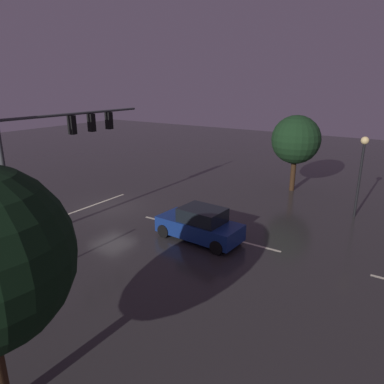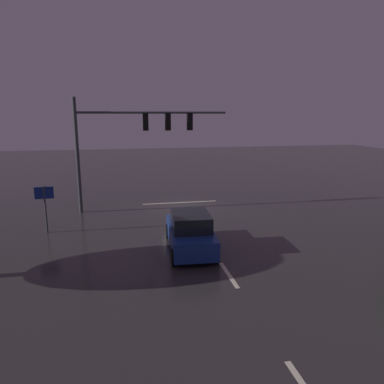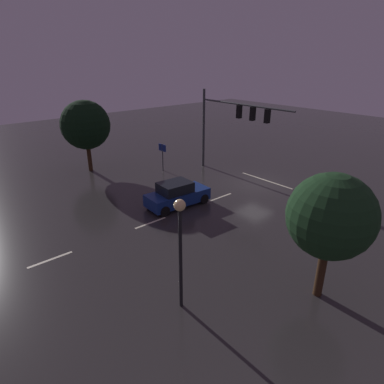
{
  "view_description": "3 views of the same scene",
  "coord_description": "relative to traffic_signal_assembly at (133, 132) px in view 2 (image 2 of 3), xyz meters",
  "views": [
    {
      "loc": [
        14.85,
        15.87,
        7.57
      ],
      "look_at": [
        0.34,
        6.35,
        2.21
      ],
      "focal_mm": 33.32,
      "sensor_mm": 36.0,
      "label": 1
    },
    {
      "loc": [
        3.76,
        21.96,
        5.9
      ],
      "look_at": [
        0.8,
        6.97,
        2.55
      ],
      "focal_mm": 33.66,
      "sensor_mm": 36.0,
      "label": 2
    },
    {
      "loc": [
        -15.11,
        19.7,
        9.39
      ],
      "look_at": [
        -1.02,
        7.56,
        1.69
      ],
      "focal_mm": 30.83,
      "sensor_mm": 36.0,
      "label": 3
    }
  ],
  "objects": [
    {
      "name": "ground_plane",
      "position": [
        -3.0,
        0.12,
        -4.78
      ],
      "size": [
        80.0,
        80.0,
        0.0
      ],
      "primitive_type": "plane",
      "color": "#2D2B2B"
    },
    {
      "name": "traffic_signal_assembly",
      "position": [
        0.0,
        0.0,
        0.0
      ],
      "size": [
        9.1,
        0.47,
        6.82
      ],
      "color": "#383A3D",
      "rests_on": "ground_plane"
    },
    {
      "name": "lane_dash_far",
      "position": [
        -3.0,
        4.12,
        -4.78
      ],
      "size": [
        0.16,
        2.2,
        0.01
      ],
      "primitive_type": "cube",
      "rotation": [
        0.0,
        0.0,
        1.57
      ],
      "color": "beige",
      "rests_on": "ground_plane"
    },
    {
      "name": "lane_dash_mid",
      "position": [
        -3.0,
        10.12,
        -4.78
      ],
      "size": [
        0.16,
        2.2,
        0.01
      ],
      "primitive_type": "cube",
      "rotation": [
        0.0,
        0.0,
        1.57
      ],
      "color": "beige",
      "rests_on": "ground_plane"
    },
    {
      "name": "stop_bar",
      "position": [
        -3.0,
        -1.19,
        -4.78
      ],
      "size": [
        5.0,
        0.16,
        0.01
      ],
      "primitive_type": "cube",
      "color": "beige",
      "rests_on": "ground_plane"
    },
    {
      "name": "car_approaching",
      "position": [
        -2.07,
        7.32,
        -3.98
      ],
      "size": [
        2.12,
        4.45,
        1.7
      ],
      "color": "navy",
      "rests_on": "ground_plane"
    },
    {
      "name": "route_sign",
      "position": [
        4.59,
        3.66,
        -3.04
      ],
      "size": [
        0.9,
        0.12,
        2.41
      ],
      "color": "#383A3D",
      "rests_on": "ground_plane"
    }
  ]
}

